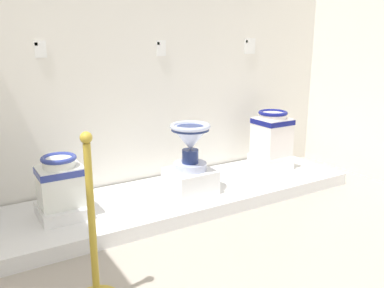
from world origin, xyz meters
name	(u,v)px	position (x,y,z in m)	size (l,w,h in m)	color
ground_plane	(296,278)	(2.02, 0.66, -0.01)	(6.03, 5.32, 0.02)	#A3998C
wall_back	(156,28)	(2.02, 2.55, 1.53)	(4.23, 0.06, 3.06)	white
display_platform	(184,196)	(2.02, 2.05, 0.06)	(3.25, 0.90, 0.12)	white
plinth_block_broad_patterned	(63,210)	(0.95, 2.06, 0.16)	(0.36, 0.37, 0.09)	white
antique_toilet_broad_patterned	(60,180)	(0.95, 2.06, 0.41)	(0.33, 0.27, 0.39)	white
plinth_block_pale_glazed	(190,181)	(2.04, 1.98, 0.22)	(0.39, 0.37, 0.21)	white
antique_toilet_pale_glazed	(190,141)	(2.04, 1.98, 0.59)	(0.35, 0.35, 0.41)	silver
plinth_block_central_ornate	(270,162)	(3.10, 2.13, 0.19)	(0.34, 0.34, 0.14)	white
antique_toilet_central_ornate	(272,132)	(3.10, 2.13, 0.51)	(0.32, 0.32, 0.46)	white
info_placard_first	(40,49)	(0.98, 2.52, 1.36)	(0.09, 0.01, 0.13)	white
info_placard_second	(161,48)	(2.05, 2.52, 1.35)	(0.09, 0.01, 0.14)	white
info_placard_third	(250,46)	(3.09, 2.52, 1.36)	(0.14, 0.01, 0.16)	white
stanchion_post_near_left	(94,257)	(0.87, 1.06, 0.28)	(0.26, 0.26, 0.99)	gold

